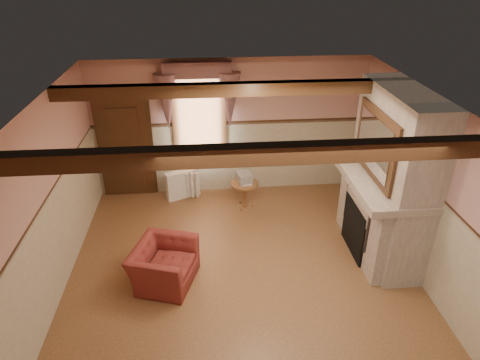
{
  "coord_description": "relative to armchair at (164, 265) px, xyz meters",
  "views": [
    {
      "loc": [
        -0.51,
        -5.16,
        4.52
      ],
      "look_at": [
        0.02,
        0.8,
        1.35
      ],
      "focal_mm": 32.0,
      "sensor_mm": 36.0,
      "label": 1
    }
  ],
  "objects": [
    {
      "name": "floor",
      "position": [
        1.21,
        -0.09,
        -0.32
      ],
      "size": [
        5.5,
        6.0,
        0.01
      ],
      "primitive_type": "cube",
      "color": "brown",
      "rests_on": "ground"
    },
    {
      "name": "ceiling",
      "position": [
        1.21,
        -0.09,
        2.48
      ],
      "size": [
        5.5,
        6.0,
        0.01
      ],
      "primitive_type": "cube",
      "color": "silver",
      "rests_on": "wall_back"
    },
    {
      "name": "wall_back",
      "position": [
        1.21,
        2.91,
        1.08
      ],
      "size": [
        5.5,
        0.02,
        2.8
      ],
      "primitive_type": "cube",
      "color": "tan",
      "rests_on": "floor"
    },
    {
      "name": "wall_left",
      "position": [
        -1.54,
        -0.09,
        1.08
      ],
      "size": [
        0.02,
        6.0,
        2.8
      ],
      "primitive_type": "cube",
      "color": "tan",
      "rests_on": "floor"
    },
    {
      "name": "wall_right",
      "position": [
        3.96,
        -0.09,
        1.08
      ],
      "size": [
        0.02,
        6.0,
        2.8
      ],
      "primitive_type": "cube",
      "color": "tan",
      "rests_on": "floor"
    },
    {
      "name": "wainscot",
      "position": [
        1.21,
        -0.09,
        0.43
      ],
      "size": [
        5.5,
        6.0,
        1.5
      ],
      "primitive_type": null,
      "color": "beige",
      "rests_on": "floor"
    },
    {
      "name": "chair_rail",
      "position": [
        1.21,
        -0.09,
        1.18
      ],
      "size": [
        5.5,
        6.0,
        0.08
      ],
      "primitive_type": null,
      "color": "black",
      "rests_on": "wainscot"
    },
    {
      "name": "firebox",
      "position": [
        3.21,
        0.51,
        0.13
      ],
      "size": [
        0.2,
        0.95,
        0.9
      ],
      "primitive_type": "cube",
      "color": "black",
      "rests_on": "floor"
    },
    {
      "name": "armchair",
      "position": [
        0.0,
        0.0,
        0.0
      ],
      "size": [
        1.11,
        1.19,
        0.64
      ],
      "primitive_type": "imported",
      "rotation": [
        0.0,
        0.0,
        1.27
      ],
      "color": "maroon",
      "rests_on": "floor"
    },
    {
      "name": "side_table",
      "position": [
        1.45,
        2.09,
        -0.04
      ],
      "size": [
        0.55,
        0.55,
        0.55
      ],
      "primitive_type": "cylinder",
      "rotation": [
        0.0,
        0.0,
        0.01
      ],
      "color": "brown",
      "rests_on": "floor"
    },
    {
      "name": "book_stack",
      "position": [
        1.44,
        2.12,
        0.33
      ],
      "size": [
        0.33,
        0.37,
        0.2
      ],
      "primitive_type": "cube",
      "rotation": [
        0.0,
        0.0,
        0.25
      ],
      "color": "#B7AD8C",
      "rests_on": "side_table"
    },
    {
      "name": "radiator",
      "position": [
        0.2,
        2.61,
        -0.02
      ],
      "size": [
        0.71,
        0.46,
        0.6
      ],
      "primitive_type": "cube",
      "rotation": [
        0.0,
        0.0,
        0.43
      ],
      "color": "white",
      "rests_on": "floor"
    },
    {
      "name": "bowl",
      "position": [
        3.46,
        0.65,
        1.14
      ],
      "size": [
        0.32,
        0.32,
        0.08
      ],
      "primitive_type": "imported",
      "color": "brown",
      "rests_on": "mantel"
    },
    {
      "name": "mantel_clock",
      "position": [
        3.46,
        1.03,
        1.2
      ],
      "size": [
        0.14,
        0.24,
        0.2
      ],
      "primitive_type": "cube",
      "color": "black",
      "rests_on": "mantel"
    },
    {
      "name": "oil_lamp",
      "position": [
        3.46,
        1.04,
        1.24
      ],
      "size": [
        0.11,
        0.11,
        0.28
      ],
      "primitive_type": "cylinder",
      "color": "gold",
      "rests_on": "mantel"
    },
    {
      "name": "candle_red",
      "position": [
        3.46,
        -0.24,
        1.18
      ],
      "size": [
        0.06,
        0.06,
        0.16
      ],
      "primitive_type": "cylinder",
      "color": "#A31714",
      "rests_on": "mantel"
    },
    {
      "name": "jar_yellow",
      "position": [
        3.46,
        0.23,
        1.16
      ],
      "size": [
        0.06,
        0.06,
        0.12
      ],
      "primitive_type": "cylinder",
      "color": "gold",
      "rests_on": "mantel"
    },
    {
      "name": "fireplace",
      "position": [
        3.64,
        0.51,
        1.08
      ],
      "size": [
        0.85,
        2.0,
        2.8
      ],
      "primitive_type": "cube",
      "color": "gray",
      "rests_on": "floor"
    },
    {
      "name": "mantel",
      "position": [
        3.46,
        0.51,
        1.04
      ],
      "size": [
        1.05,
        2.05,
        0.12
      ],
      "primitive_type": "cube",
      "color": "gray",
      "rests_on": "fireplace"
    },
    {
      "name": "overmantel_mirror",
      "position": [
        3.27,
        0.51,
        1.65
      ],
      "size": [
        0.06,
        1.44,
        1.04
      ],
      "primitive_type": "cube",
      "color": "silver",
      "rests_on": "fireplace"
    },
    {
      "name": "door",
      "position": [
        -0.89,
        2.85,
        0.73
      ],
      "size": [
        1.1,
        0.1,
        2.1
      ],
      "primitive_type": "cube",
      "color": "black",
      "rests_on": "floor"
    },
    {
      "name": "window",
      "position": [
        0.61,
        2.88,
        1.33
      ],
      "size": [
        1.06,
        0.08,
        2.02
      ],
      "primitive_type": "cube",
      "color": "white",
      "rests_on": "wall_back"
    },
    {
      "name": "window_drapes",
      "position": [
        0.61,
        2.79,
        1.93
      ],
      "size": [
        1.3,
        0.14,
        1.4
      ],
      "primitive_type": "cube",
      "color": "gray",
      "rests_on": "wall_back"
    },
    {
      "name": "ceiling_beam_front",
      "position": [
        1.21,
        -1.29,
        2.38
      ],
      "size": [
        5.5,
        0.18,
        0.2
      ],
      "primitive_type": "cube",
      "color": "black",
      "rests_on": "ceiling"
    },
    {
      "name": "ceiling_beam_back",
      "position": [
        1.21,
        1.11,
        2.38
      ],
      "size": [
        5.5,
        0.18,
        0.2
      ],
      "primitive_type": "cube",
      "color": "black",
      "rests_on": "ceiling"
    }
  ]
}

